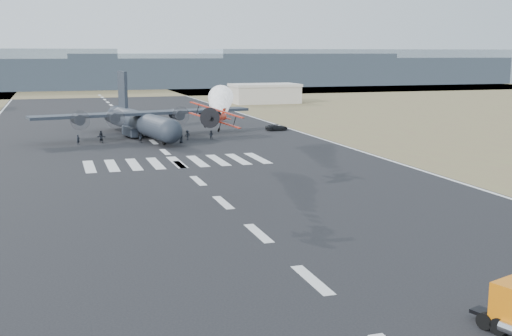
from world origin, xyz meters
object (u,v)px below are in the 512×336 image
crew_h (141,138)px  aerobatic_biplane (217,117)px  crew_a (165,139)px  hangar_right (265,93)px  crew_c (187,135)px  transport_aircraft (141,120)px  crew_d (101,136)px  crew_g (78,140)px  crew_f (101,137)px  crew_b (211,135)px  crew_e (181,138)px  support_vehicle (277,127)px

crew_h → aerobatic_biplane: bearing=150.9°
crew_h → crew_a: bearing=-154.5°
hangar_right → crew_c: (-39.81, -77.06, -2.14)m
transport_aircraft → crew_d: (-7.53, -3.65, -2.10)m
crew_g → crew_a: bearing=-53.4°
crew_c → crew_f: 14.91m
crew_a → crew_d: (-10.12, 6.47, 0.08)m
crew_b → crew_g: 22.95m
crew_c → crew_d: crew_d is taller
aerobatic_biplane → crew_b: 50.20m
hangar_right → crew_h: 91.67m
crew_e → aerobatic_biplane: bearing=142.7°
crew_a → crew_h: bearing=-128.8°
crew_b → crew_d: crew_d is taller
hangar_right → transport_aircraft: (-47.01, -70.32, -0.00)m
support_vehicle → crew_g: 39.66m
support_vehicle → transport_aircraft: bearing=88.9°
hangar_right → crew_a: bearing=-118.9°
crew_c → crew_g: (-18.75, -0.57, -0.02)m
crew_d → crew_e: crew_d is taller
crew_g → crew_e: bearing=-52.8°
transport_aircraft → support_vehicle: 27.19m
crew_b → support_vehicle: bearing=-115.1°
crew_h → crew_f: bearing=45.2°
crew_a → crew_h: size_ratio=1.01×
transport_aircraft → crew_e: bearing=-73.4°
hangar_right → crew_e: hangar_right is taller
hangar_right → crew_g: bearing=-127.0°
crew_a → crew_f: (-10.28, 4.08, 0.10)m
hangar_right → crew_e: (-41.64, -80.78, -2.19)m
aerobatic_biplane → hangar_right: bearing=85.0°
crew_h → transport_aircraft: bearing=-39.7°
hangar_right → crew_h: hangar_right is taller
transport_aircraft → crew_c: 10.09m
aerobatic_biplane → crew_h: aerobatic_biplane is taller
crew_d → crew_b: bearing=-128.3°
crew_a → crew_e: (2.79, -0.34, -0.01)m
crew_a → crew_f: 11.06m
crew_g → crew_h: 10.39m
support_vehicle → crew_e: bearing=114.6°
transport_aircraft → crew_b: (11.40, -7.22, -2.20)m
transport_aircraft → crew_a: bearing=-86.2°
transport_aircraft → support_vehicle: size_ratio=9.00×
crew_a → crew_h: 4.49m
transport_aircraft → crew_c: (7.20, -6.74, -2.14)m
aerobatic_biplane → crew_e: aerobatic_biplane is taller
aerobatic_biplane → support_vehicle: 63.83m
transport_aircraft → crew_a: size_ratio=24.33×
crew_a → crew_f: size_ratio=0.89×
crew_a → crew_c: bearing=120.9°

